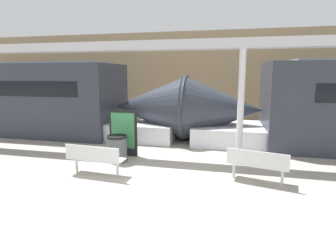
{
  "coord_description": "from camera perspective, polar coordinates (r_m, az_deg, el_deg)",
  "views": [
    {
      "loc": [
        1.89,
        -4.98,
        2.7
      ],
      "look_at": [
        0.11,
        2.99,
        1.4
      ],
      "focal_mm": 28.0,
      "sensor_mm": 36.0,
      "label": 1
    }
  ],
  "objects": [
    {
      "name": "ground_plane",
      "position": [
        5.98,
        -7.68,
        -17.9
      ],
      "size": [
        60.0,
        60.0,
        0.0
      ],
      "primitive_type": "plane",
      "color": "#A8A093"
    },
    {
      "name": "canopy_beam",
      "position": [
        8.18,
        16.11,
        14.72
      ],
      "size": [
        28.0,
        0.6,
        0.28
      ],
      "primitive_type": "cube",
      "color": "#B7B7BC",
      "rests_on": "support_column_near"
    },
    {
      "name": "poster_board",
      "position": [
        8.74,
        -9.71,
        -3.77
      ],
      "size": [
        0.94,
        0.07,
        1.55
      ],
      "color": "black",
      "rests_on": "ground_plane"
    },
    {
      "name": "support_column_near",
      "position": [
        8.19,
        15.54,
        1.76
      ],
      "size": [
        0.2,
        0.2,
        3.42
      ],
      "primitive_type": "cylinder",
      "color": "silver",
      "rests_on": "ground_plane"
    },
    {
      "name": "trash_bin",
      "position": [
        8.27,
        -10.96,
        -7.19
      ],
      "size": [
        0.61,
        0.61,
        0.82
      ],
      "color": "#4C4F54",
      "rests_on": "ground_plane"
    },
    {
      "name": "bench_near",
      "position": [
        7.26,
        -15.73,
        -8.8
      ],
      "size": [
        1.6,
        0.56,
        0.85
      ],
      "rotation": [
        0.0,
        0.0,
        -0.08
      ],
      "color": "silver",
      "rests_on": "ground_plane"
    },
    {
      "name": "bench_far",
      "position": [
        6.93,
        18.87,
        -9.82
      ],
      "size": [
        1.52,
        0.76,
        0.85
      ],
      "rotation": [
        0.0,
        0.0,
        -0.23
      ],
      "color": "silver",
      "rests_on": "ground_plane"
    },
    {
      "name": "station_wall",
      "position": [
        14.95,
        5.38,
        8.24
      ],
      "size": [
        56.0,
        0.2,
        5.0
      ],
      "primitive_type": "cube",
      "color": "#9E8460",
      "rests_on": "ground_plane"
    },
    {
      "name": "train_right",
      "position": [
        13.96,
        -28.86,
        2.97
      ],
      "size": [
        15.16,
        2.93,
        3.2
      ],
      "color": "#2D333D",
      "rests_on": "ground_plane"
    }
  ]
}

